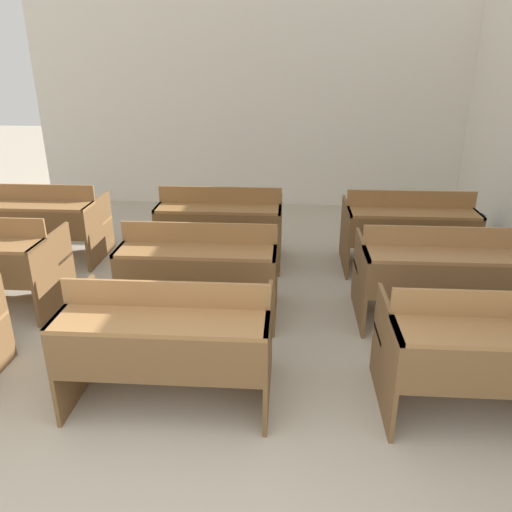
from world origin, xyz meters
name	(u,v)px	position (x,y,z in m)	size (l,w,h in m)	color
wall_back	(250,101)	(0.00, 6.29, 1.54)	(6.40, 0.06, 3.08)	white
bench_front_center	(169,338)	(-0.15, 1.45, 0.46)	(1.32, 0.79, 0.87)	brown
bench_front_right	(492,350)	(1.90, 1.45, 0.46)	(1.32, 0.79, 0.87)	brown
bench_second_center	(201,267)	(-0.14, 2.62, 0.46)	(1.32, 0.79, 0.87)	brown
bench_second_right	(439,272)	(1.89, 2.65, 0.46)	(1.32, 0.79, 0.87)	brown
bench_third_left	(40,220)	(-2.16, 3.82, 0.46)	(1.32, 0.79, 0.87)	brown
bench_third_center	(221,223)	(-0.13, 3.84, 0.46)	(1.32, 0.79, 0.87)	brown
bench_third_right	(408,228)	(1.87, 3.81, 0.46)	(1.32, 0.79, 0.87)	brown
wastepaper_bin	(472,230)	(2.85, 4.62, 0.19)	(0.26, 0.26, 0.39)	#33477A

